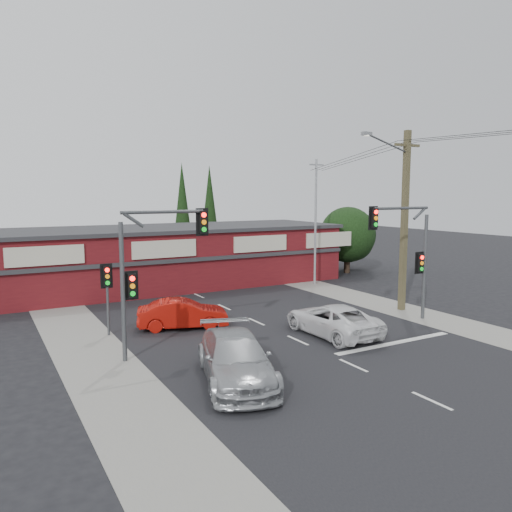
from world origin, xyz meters
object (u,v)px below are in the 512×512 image
white_suv (332,320)px  red_sedan (183,314)px  utility_pole (403,215)px  silver_suv (236,359)px  shop_building (160,256)px

white_suv → red_sedan: bearing=-39.1°
white_suv → utility_pole: 8.21m
silver_suv → shop_building: shop_building is taller
red_sedan → shop_building: bearing=5.2°
shop_building → utility_pole: (9.36, -14.00, 3.26)m
white_suv → utility_pole: bearing=-162.9°
silver_suv → utility_pole: 14.70m
silver_suv → white_suv: bearing=41.9°
white_suv → utility_pole: utility_pole is taller
red_sedan → utility_pole: bearing=-83.0°
silver_suv → shop_building: size_ratio=0.21×
white_suv → red_sedan: white_suv is taller
white_suv → red_sedan: (-5.66, 4.52, -0.00)m
silver_suv → utility_pole: (13.02, 5.04, 4.57)m
silver_suv → red_sedan: bearing=100.3°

